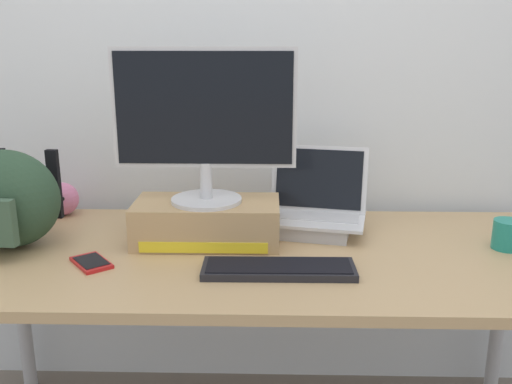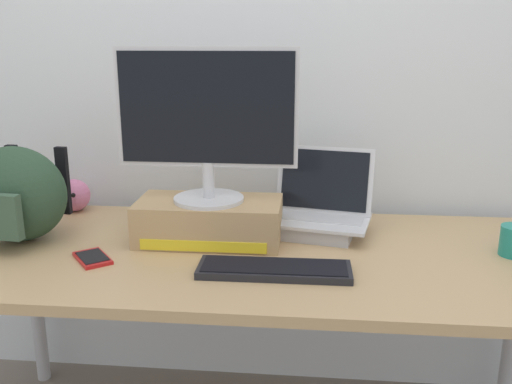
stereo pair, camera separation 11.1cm
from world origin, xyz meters
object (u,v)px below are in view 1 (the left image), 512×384
(open_laptop, at_px, (315,216))
(plush_toy, at_px, (62,199))
(external_keyboard, at_px, (279,269))
(toner_box_yellow, at_px, (207,222))
(coffee_mug, at_px, (509,235))
(cell_phone, at_px, (91,263))
(desktop_monitor, at_px, (205,122))
(messenger_backpack, at_px, (6,199))

(open_laptop, distance_m, plush_toy, 0.90)
(external_keyboard, bearing_deg, toner_box_yellow, 132.34)
(coffee_mug, distance_m, cell_phone, 1.22)
(toner_box_yellow, bearing_deg, open_laptop, 16.82)
(desktop_monitor, height_order, cell_phone, desktop_monitor)
(desktop_monitor, bearing_deg, coffee_mug, -2.59)
(toner_box_yellow, xyz_separation_m, messenger_backpack, (-0.59, -0.05, 0.08))
(toner_box_yellow, relative_size, plush_toy, 3.77)
(cell_phone, bearing_deg, plush_toy, 79.53)
(desktop_monitor, xyz_separation_m, messenger_backpack, (-0.59, -0.05, -0.23))
(toner_box_yellow, xyz_separation_m, cell_phone, (-0.30, -0.19, -0.06))
(coffee_mug, bearing_deg, desktop_monitor, 177.64)
(external_keyboard, xyz_separation_m, coffee_mug, (0.69, 0.20, 0.03))
(cell_phone, bearing_deg, external_keyboard, -43.45)
(desktop_monitor, bearing_deg, plush_toy, 154.34)
(cell_phone, distance_m, plush_toy, 0.51)
(external_keyboard, height_order, plush_toy, plush_toy)
(messenger_backpack, bearing_deg, plush_toy, 87.50)
(open_laptop, relative_size, external_keyboard, 0.86)
(toner_box_yellow, height_order, cell_phone, toner_box_yellow)
(toner_box_yellow, relative_size, messenger_backpack, 1.30)
(open_laptop, distance_m, coffee_mug, 0.58)
(toner_box_yellow, relative_size, cell_phone, 2.90)
(desktop_monitor, relative_size, external_keyboard, 1.31)
(toner_box_yellow, xyz_separation_m, external_keyboard, (0.22, -0.23, -0.05))
(external_keyboard, relative_size, coffee_mug, 3.19)
(cell_phone, bearing_deg, open_laptop, -14.15)
(messenger_backpack, bearing_deg, toner_box_yellow, 10.88)
(cell_phone, height_order, plush_toy, plush_toy)
(open_laptop, height_order, cell_phone, open_laptop)
(toner_box_yellow, bearing_deg, plush_toy, 154.66)
(open_laptop, bearing_deg, toner_box_yellow, -151.57)
(coffee_mug, height_order, cell_phone, coffee_mug)
(desktop_monitor, distance_m, open_laptop, 0.48)
(messenger_backpack, relative_size, cell_phone, 2.23)
(messenger_backpack, distance_m, coffee_mug, 1.49)
(open_laptop, xyz_separation_m, cell_phone, (-0.64, -0.29, -0.05))
(toner_box_yellow, xyz_separation_m, desktop_monitor, (0.00, -0.00, 0.31))
(toner_box_yellow, relative_size, desktop_monitor, 0.82)
(desktop_monitor, distance_m, external_keyboard, 0.48)
(toner_box_yellow, relative_size, open_laptop, 1.25)
(external_keyboard, distance_m, plush_toy, 0.91)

